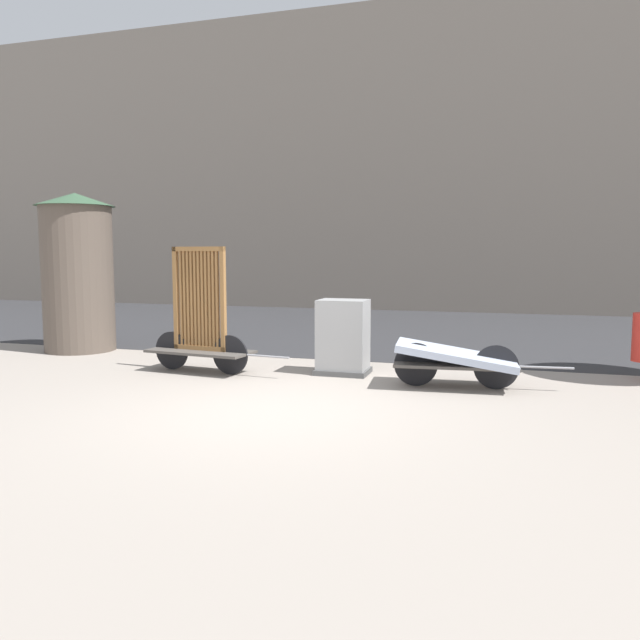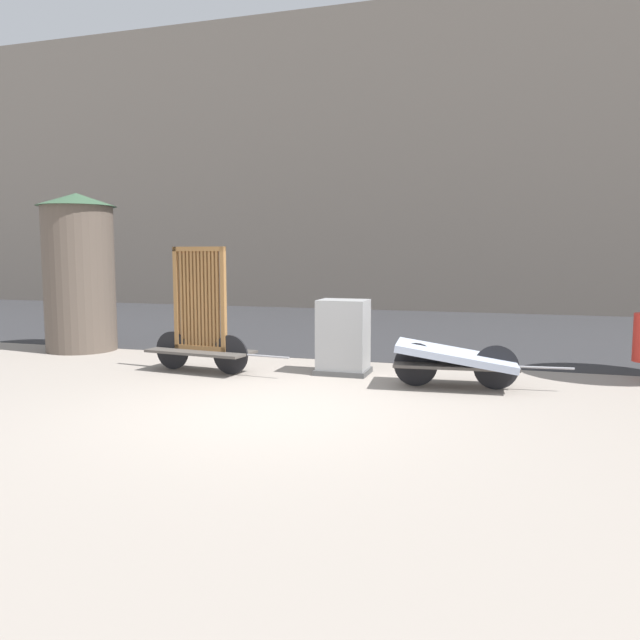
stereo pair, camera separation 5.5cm
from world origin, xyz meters
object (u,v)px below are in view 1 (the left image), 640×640
at_px(bike_cart_with_mattress, 456,358).
at_px(advertising_column, 78,271).
at_px(bike_cart_with_bedframe, 200,329).
at_px(utility_cabinet, 343,340).

distance_m(bike_cart_with_mattress, advertising_column, 7.21).
relative_size(bike_cart_with_mattress, advertising_column, 0.81).
distance_m(bike_cart_with_bedframe, bike_cart_with_mattress, 3.85).
xyz_separation_m(bike_cart_with_bedframe, utility_cabinet, (2.13, 0.49, -0.15)).
xyz_separation_m(bike_cart_with_bedframe, advertising_column, (-3.17, 1.26, 0.82)).
xyz_separation_m(utility_cabinet, advertising_column, (-5.30, 0.76, 0.96)).
distance_m(bike_cart_with_bedframe, advertising_column, 3.51).
bearing_deg(utility_cabinet, bike_cart_with_mattress, -16.00).
bearing_deg(bike_cart_with_mattress, utility_cabinet, 158.50).
bearing_deg(utility_cabinet, bike_cart_with_bedframe, -166.99).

